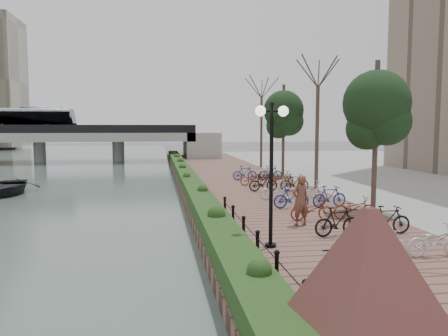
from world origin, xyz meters
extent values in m
plane|color=#59595B|center=(0.00, 0.00, 0.00)|extent=(220.00, 220.00, 0.00)
cube|color=brown|center=(4.00, 17.50, 0.25)|extent=(8.00, 75.00, 0.50)
cube|color=#193A15|center=(0.60, 20.00, 0.80)|extent=(1.10, 56.00, 0.60)
cylinder|color=black|center=(1.40, -1.00, 0.85)|extent=(0.10, 0.10, 0.70)
cylinder|color=black|center=(1.40, 1.00, 0.85)|extent=(0.10, 0.10, 0.70)
cylinder|color=black|center=(1.40, 3.00, 0.85)|extent=(0.10, 0.10, 0.70)
cylinder|color=black|center=(1.40, 5.00, 0.85)|extent=(0.10, 0.10, 0.70)
cylinder|color=black|center=(1.40, 7.00, 0.85)|extent=(0.10, 0.10, 0.70)
cylinder|color=black|center=(1.40, 9.00, 0.85)|extent=(0.10, 0.10, 0.70)
pyramid|color=#4E2B21|center=(1.91, -2.46, 1.79)|extent=(4.58, 4.58, 2.24)
cylinder|color=black|center=(2.04, 4.01, 2.69)|extent=(0.12, 0.12, 4.38)
cylinder|color=black|center=(2.04, 4.01, 4.63)|extent=(0.70, 0.06, 0.06)
sphere|color=white|center=(1.69, 4.01, 4.63)|extent=(0.32, 0.32, 0.32)
sphere|color=white|center=(2.39, 4.01, 4.63)|extent=(0.32, 0.32, 0.32)
imported|color=brown|center=(3.89, 6.72, 1.45)|extent=(0.78, 0.61, 1.89)
imported|color=silver|center=(4.60, 2.32, 0.95)|extent=(0.60, 1.71, 0.90)
imported|color=black|center=(4.60, 4.92, 1.00)|extent=(0.47, 1.66, 1.00)
imported|color=maroon|center=(4.60, 7.52, 0.95)|extent=(0.60, 1.71, 0.90)
imported|color=navy|center=(4.60, 10.12, 1.00)|extent=(0.47, 1.66, 1.00)
imported|color=silver|center=(4.60, 12.72, 0.95)|extent=(0.60, 1.71, 0.90)
imported|color=black|center=(4.60, 15.32, 1.00)|extent=(0.47, 1.66, 1.00)
imported|color=maroon|center=(4.60, 17.92, 0.95)|extent=(0.60, 1.72, 0.90)
imported|color=navy|center=(4.60, 20.52, 1.00)|extent=(0.47, 1.66, 1.00)
imported|color=silver|center=(6.40, 2.32, 0.95)|extent=(0.60, 1.71, 0.90)
imported|color=black|center=(6.40, 4.92, 1.00)|extent=(0.47, 1.66, 1.00)
imported|color=maroon|center=(6.40, 7.52, 0.95)|extent=(0.60, 1.71, 0.90)
imported|color=navy|center=(6.40, 10.12, 1.00)|extent=(0.47, 1.66, 1.00)
imported|color=silver|center=(6.40, 12.72, 0.95)|extent=(0.60, 1.71, 0.90)
imported|color=black|center=(6.40, 15.32, 1.00)|extent=(0.47, 1.66, 1.00)
imported|color=maroon|center=(6.40, 17.92, 0.95)|extent=(0.60, 1.72, 0.90)
imported|color=navy|center=(6.40, 20.52, 1.00)|extent=(0.47, 1.66, 1.00)
cube|color=#9E9D99|center=(-15.00, 45.00, 3.00)|extent=(36.00, 8.00, 1.00)
cube|color=black|center=(-15.00, 41.10, 3.95)|extent=(36.00, 0.15, 0.90)
cube|color=black|center=(-15.00, 48.90, 3.95)|extent=(36.00, 0.15, 0.90)
cylinder|color=#9E9D99|center=(-15.00, 45.00, 1.25)|extent=(1.40, 1.40, 2.50)
cylinder|color=#9E9D99|center=(-6.00, 45.00, 1.25)|extent=(1.40, 1.40, 2.50)
imported|color=white|center=(-16.28, 45.00, 5.00)|extent=(2.52, 10.77, 3.00)
imported|color=black|center=(-10.63, 19.72, 0.52)|extent=(3.79, 5.06, 1.00)
camera|label=1|loc=(-1.34, -8.71, 4.16)|focal=35.00mm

